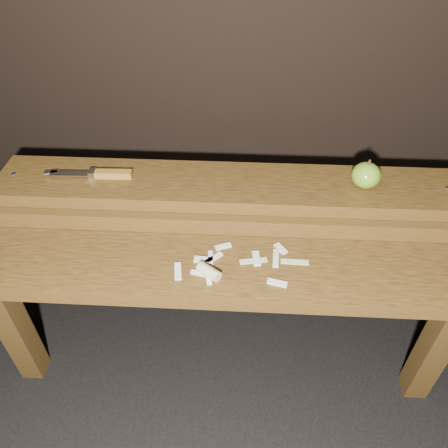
# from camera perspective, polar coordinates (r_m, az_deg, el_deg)

# --- Properties ---
(ground) EXTENTS (60.00, 60.00, 0.00)m
(ground) POSITION_cam_1_polar(r_m,az_deg,el_deg) (1.38, -0.14, -15.80)
(ground) COLOR black
(bench_front_tier) EXTENTS (1.20, 0.20, 0.42)m
(bench_front_tier) POSITION_cam_1_polar(r_m,az_deg,el_deg) (1.06, -0.36, -8.28)
(bench_front_tier) COLOR #39250E
(bench_front_tier) RESTS_ON ground
(bench_rear_tier) EXTENTS (1.20, 0.21, 0.50)m
(bench_rear_tier) POSITION_cam_1_polar(r_m,az_deg,el_deg) (1.18, 0.28, 2.11)
(bench_rear_tier) COLOR #39250E
(bench_rear_tier) RESTS_ON ground
(apple) EXTENTS (0.07, 0.07, 0.08)m
(apple) POSITION_cam_1_polar(r_m,az_deg,el_deg) (1.15, 18.06, 6.08)
(apple) COLOR olive
(apple) RESTS_ON bench_rear_tier
(knife) EXTENTS (0.23, 0.03, 0.02)m
(knife) POSITION_cam_1_polar(r_m,az_deg,el_deg) (1.18, -15.62, 6.31)
(knife) COLOR #966220
(knife) RESTS_ON bench_rear_tier
(apple_scraps) EXTENTS (0.31, 0.14, 0.03)m
(apple_scraps) POSITION_cam_1_polar(r_m,az_deg,el_deg) (1.00, 0.12, -5.59)
(apple_scraps) COLOR beige
(apple_scraps) RESTS_ON bench_front_tier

